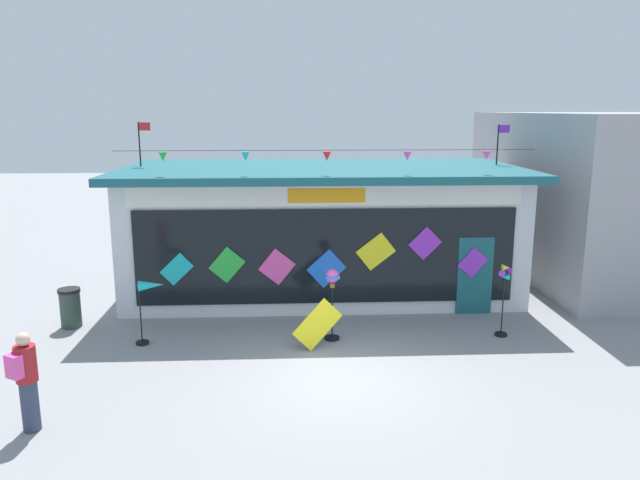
{
  "coord_description": "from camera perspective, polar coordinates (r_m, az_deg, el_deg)",
  "views": [
    {
      "loc": [
        -0.96,
        -10.92,
        5.14
      ],
      "look_at": [
        -0.21,
        3.71,
        1.97
      ],
      "focal_mm": 34.0,
      "sensor_mm": 36.0,
      "label": 1
    }
  ],
  "objects": [
    {
      "name": "ground_plane",
      "position": [
        12.11,
        1.93,
        -12.92
      ],
      "size": [
        80.0,
        80.0,
        0.0
      ],
      "primitive_type": "plane",
      "color": "gray"
    },
    {
      "name": "kite_shop_building",
      "position": [
        17.33,
        0.13,
        1.14
      ],
      "size": [
        10.91,
        5.48,
        4.8
      ],
      "color": "silver",
      "rests_on": "ground_plane"
    },
    {
      "name": "wind_spinner_far_left",
      "position": [
        13.89,
        -15.76,
        -4.93
      ],
      "size": [
        0.71,
        0.34,
        1.48
      ],
      "color": "black",
      "rests_on": "ground_plane"
    },
    {
      "name": "wind_spinner_left",
      "position": [
        13.61,
        1.16,
        -4.41
      ],
      "size": [
        0.34,
        0.34,
        1.65
      ],
      "color": "black",
      "rests_on": "ground_plane"
    },
    {
      "name": "wind_spinner_center_left",
      "position": [
        14.44,
        16.96,
        -4.31
      ],
      "size": [
        0.38,
        0.29,
        1.72
      ],
      "color": "black",
      "rests_on": "ground_plane"
    },
    {
      "name": "person_near_camera",
      "position": [
        11.04,
        -25.92,
        -11.75
      ],
      "size": [
        0.43,
        0.48,
        1.68
      ],
      "rotation": [
        0.0,
        0.0,
        2.6
      ],
      "color": "#333D56",
      "rests_on": "ground_plane"
    },
    {
      "name": "trash_bin",
      "position": [
        15.8,
        -22.44,
        -5.9
      ],
      "size": [
        0.52,
        0.52,
        0.95
      ],
      "color": "#2D4238",
      "rests_on": "ground_plane"
    },
    {
      "name": "display_kite_on_ground",
      "position": [
        13.3,
        -0.24,
        -7.95
      ],
      "size": [
        1.12,
        0.31,
        1.12
      ],
      "primitive_type": "cube",
      "rotation": [
        -0.28,
        0.79,
        0.0
      ],
      "color": "yellow",
      "rests_on": "ground_plane"
    },
    {
      "name": "neighbour_building",
      "position": [
        21.69,
        26.42,
        3.98
      ],
      "size": [
        6.86,
        9.51,
        5.03
      ],
      "primitive_type": "cube",
      "color": "#99999E",
      "rests_on": "ground_plane"
    }
  ]
}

